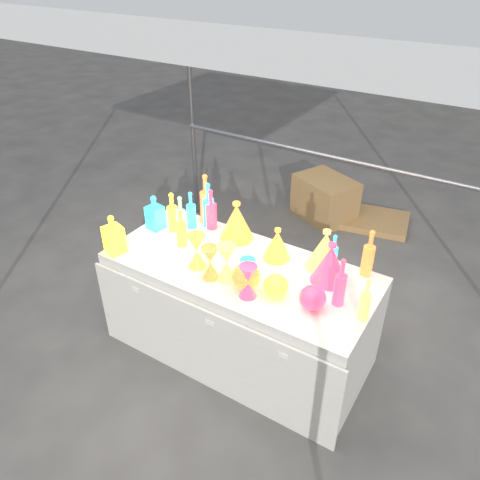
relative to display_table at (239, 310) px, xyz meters
The scene contains 30 objects.
ground 0.37m from the display_table, 90.00° to the left, with size 80.00×80.00×0.00m, color slate.
display_table is the anchor object (origin of this frame).
cardboard_box_closed 2.19m from the display_table, 97.12° to the left, with size 0.62×0.45×0.45m, color #A77E4B.
cardboard_box_flat 2.34m from the display_table, 84.75° to the left, with size 0.78×0.56×0.07m, color #A77E4B.
bottle_0 0.85m from the display_table, 168.26° to the left, with size 0.08×0.08×0.30m, color red, non-canonical shape.
bottle_1 0.79m from the display_table, 145.32° to the left, with size 0.08×0.08×0.35m, color #1A901F, non-canonical shape.
bottle_2 0.85m from the display_table, 145.24° to the left, with size 0.09×0.09×0.39m, color orange, non-canonical shape.
bottle_3 0.76m from the display_table, 144.61° to the left, with size 0.08×0.08×0.32m, color #1E31B3, non-canonical shape.
bottle_5 0.78m from the display_table, 168.60° to the left, with size 0.07×0.07×0.31m, color #D82BBB, non-canonical shape.
bottle_6 0.70m from the display_table, behind, with size 0.07×0.07×0.28m, color red, non-canonical shape.
bottle_7 0.81m from the display_table, 157.00° to the left, with size 0.07×0.07×0.29m, color #1A901F, non-canonical shape.
decanter_0 1.01m from the display_table, 159.56° to the right, with size 0.12×0.12×0.28m, color red, non-canonical shape.
decanter_2 0.94m from the display_table, behind, with size 0.11×0.11×0.27m, color #1A901F, non-canonical shape.
hourglass_0 0.53m from the display_table, 114.60° to the right, with size 0.11×0.11×0.22m, color orange, non-canonical shape.
hourglass_1 0.57m from the display_table, 48.28° to the right, with size 0.11×0.11×0.22m, color #1E31B3, non-canonical shape.
hourglass_2 0.52m from the display_table, 87.52° to the right, with size 0.12×0.12×0.25m, color #137965, non-canonical shape.
hourglass_3 0.54m from the display_table, 168.20° to the right, with size 0.09×0.09×0.19m, color #D82BBB, non-canonical shape.
hourglass_4 0.57m from the display_table, 148.68° to the right, with size 0.12×0.12×0.24m, color red, non-canonical shape.
hourglass_5 0.52m from the display_table, 43.75° to the right, with size 0.10×0.10×0.19m, color #1A901F, non-canonical shape.
globe_0 0.57m from the display_table, 21.38° to the right, with size 0.15×0.15×0.12m, color red, non-canonical shape.
globe_2 0.50m from the display_table, 47.56° to the right, with size 0.18×0.18×0.15m, color orange, non-canonical shape.
globe_3 0.74m from the display_table, 12.22° to the right, with size 0.16×0.16×0.13m, color #1E31B3, non-canonical shape.
lampshade_0 0.56m from the display_table, 54.08° to the left, with size 0.19×0.19×0.23m, color #DBEC31, non-canonical shape.
lampshade_1 0.63m from the display_table, 125.13° to the left, with size 0.24×0.24×0.29m, color #DBEC31, non-canonical shape.
lampshade_2 0.77m from the display_table, 17.13° to the left, with size 0.23×0.23×0.27m, color #1E31B3, non-canonical shape.
lampshade_3 0.75m from the display_table, 31.68° to the left, with size 0.24×0.24×0.28m, color #137965, non-canonical shape.
bottle_8 0.79m from the display_table, 29.68° to the left, with size 0.06×0.06×0.26m, color #1A901F, non-canonical shape.
bottle_9 0.98m from the display_table, 26.03° to the left, with size 0.07×0.07×0.33m, color orange, non-canonical shape.
bottle_10 0.87m from the display_table, ahead, with size 0.07×0.07×0.32m, color #1E31B3, non-canonical shape.
bottle_11 1.00m from the display_table, ahead, with size 0.06×0.06×0.27m, color #137965, non-canonical shape.
Camera 1 is at (1.33, -2.13, 2.55)m, focal length 35.00 mm.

